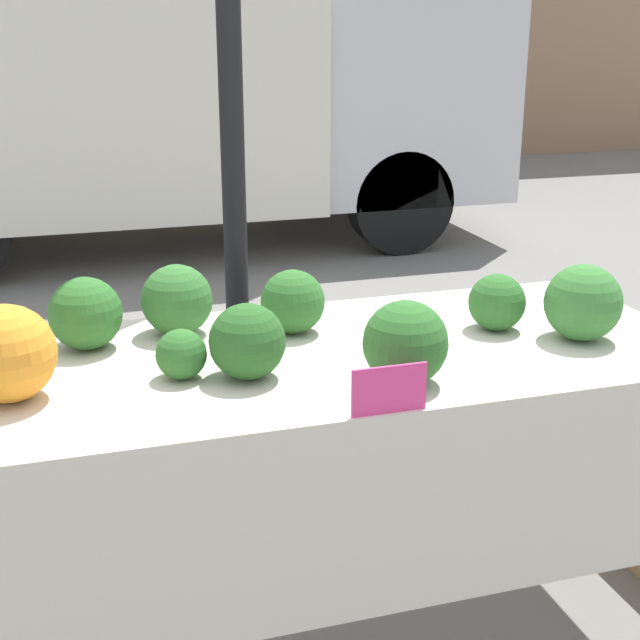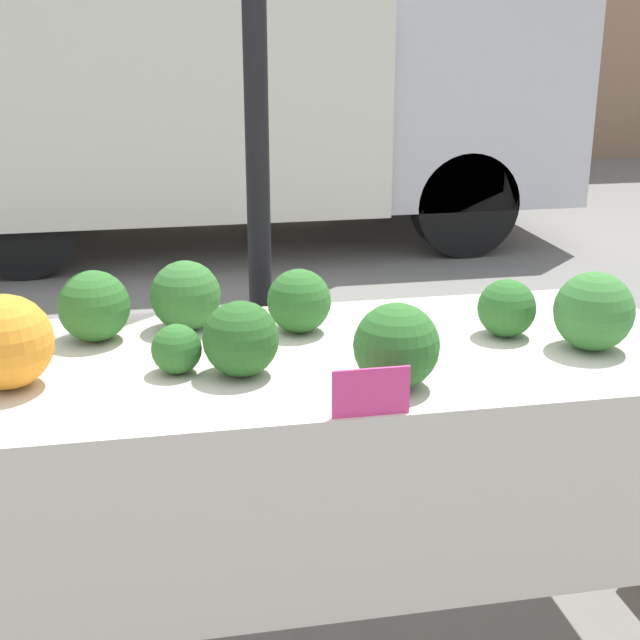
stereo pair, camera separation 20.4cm
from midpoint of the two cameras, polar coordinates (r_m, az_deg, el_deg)
ground_plane at (r=2.47m, az=2.52°, el=-19.63°), size 40.00×40.00×0.00m
tent_pole at (r=2.61m, az=-1.82°, el=14.30°), size 0.07×0.07×2.66m
parked_truck at (r=6.43m, az=-5.30°, el=15.58°), size 4.38×1.91×2.25m
market_table at (r=2.06m, az=3.18°, el=-5.48°), size 1.80×0.75×0.79m
orange_cauliflower at (r=1.92m, az=-16.70°, el=-1.41°), size 0.20×0.20×0.20m
broccoli_head_0 at (r=1.91m, az=-2.06°, el=-1.27°), size 0.17×0.17×0.17m
broccoli_head_1 at (r=2.23m, az=14.46°, el=0.70°), size 0.14×0.14×0.14m
broccoli_head_2 at (r=2.18m, az=1.33°, el=1.19°), size 0.16×0.16×0.16m
broccoli_head_3 at (r=2.17m, az=-11.69°, el=0.83°), size 0.17×0.17×0.17m
broccoli_head_4 at (r=1.87m, az=8.05°, el=-1.71°), size 0.18×0.18×0.18m
broccoli_head_5 at (r=1.94m, az=-6.22°, el=-1.91°), size 0.11×0.11×0.11m
broccoli_head_6 at (r=2.21m, az=-6.00°, el=1.52°), size 0.17×0.17×0.17m
broccoli_head_7 at (r=2.19m, az=19.71°, el=0.48°), size 0.19×0.19×0.19m
price_sign at (r=1.74m, az=6.66°, el=-4.68°), size 0.16×0.01×0.10m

